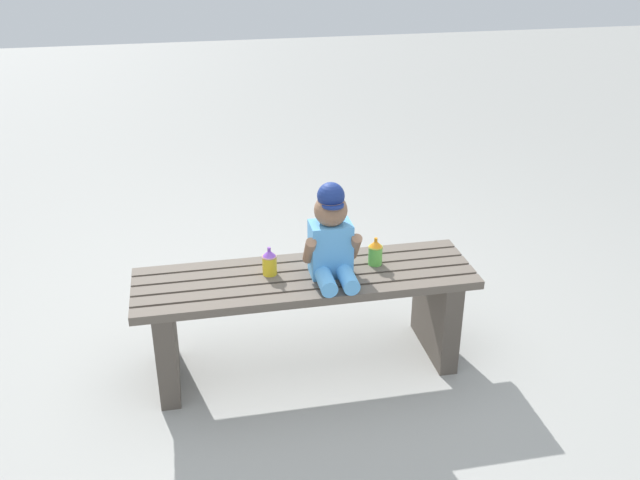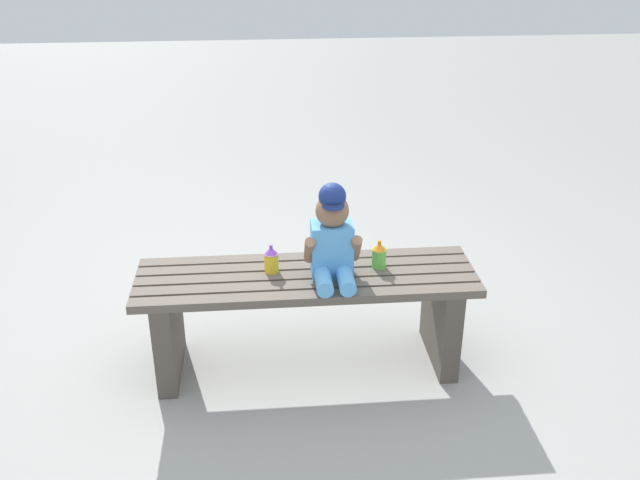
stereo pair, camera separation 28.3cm
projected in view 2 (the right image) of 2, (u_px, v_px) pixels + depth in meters
name	position (u px, v px, depth m)	size (l,w,h in m)	color
ground_plane	(307.00, 363.00, 3.15)	(16.00, 16.00, 0.00)	#999993
park_bench	(307.00, 306.00, 3.02)	(1.42, 0.41, 0.45)	#60564C
child_figure	(332.00, 238.00, 2.87)	(0.23, 0.27, 0.40)	#59A5E5
sippy_cup_left	(271.00, 259.00, 2.95)	(0.06, 0.06, 0.12)	yellow
sippy_cup_right	(379.00, 255.00, 2.99)	(0.06, 0.06, 0.12)	#66CC4C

